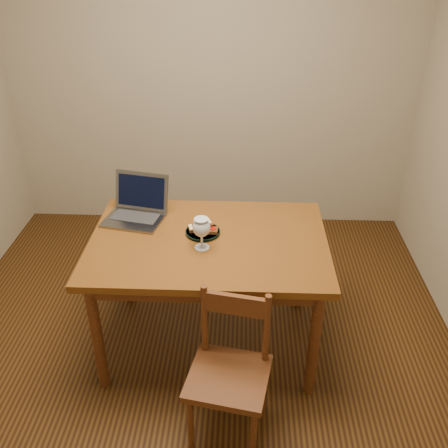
{
  "coord_description": "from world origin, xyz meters",
  "views": [
    {
      "loc": [
        0.27,
        -2.24,
        2.2
      ],
      "look_at": [
        0.17,
        0.13,
        0.8
      ],
      "focal_mm": 40.0,
      "sensor_mm": 36.0,
      "label": 1
    }
  ],
  "objects_px": {
    "chair": "(229,367)",
    "plate": "(203,232)",
    "table": "(209,252)",
    "milk_glass": "(202,233)",
    "laptop": "(137,206)"
  },
  "relations": [
    {
      "from": "milk_glass",
      "to": "chair",
      "type": "bearing_deg",
      "value": -72.96
    },
    {
      "from": "table",
      "to": "milk_glass",
      "type": "xyz_separation_m",
      "value": [
        -0.03,
        -0.09,
        0.18
      ]
    },
    {
      "from": "chair",
      "to": "plate",
      "type": "bearing_deg",
      "value": 114.88
    },
    {
      "from": "chair",
      "to": "milk_glass",
      "type": "height_order",
      "value": "milk_glass"
    },
    {
      "from": "milk_glass",
      "to": "laptop",
      "type": "distance_m",
      "value": 0.53
    },
    {
      "from": "table",
      "to": "milk_glass",
      "type": "height_order",
      "value": "milk_glass"
    },
    {
      "from": "plate",
      "to": "chair",
      "type": "bearing_deg",
      "value": -75.89
    },
    {
      "from": "milk_glass",
      "to": "laptop",
      "type": "xyz_separation_m",
      "value": [
        -0.41,
        0.33,
        -0.03
      ]
    },
    {
      "from": "plate",
      "to": "laptop",
      "type": "relative_size",
      "value": 0.5
    },
    {
      "from": "table",
      "to": "plate",
      "type": "distance_m",
      "value": 0.12
    },
    {
      "from": "chair",
      "to": "milk_glass",
      "type": "distance_m",
      "value": 0.69
    },
    {
      "from": "chair",
      "to": "plate",
      "type": "xyz_separation_m",
      "value": [
        -0.17,
        0.69,
        0.32
      ]
    },
    {
      "from": "laptop",
      "to": "table",
      "type": "bearing_deg",
      "value": -17.29
    },
    {
      "from": "table",
      "to": "laptop",
      "type": "bearing_deg",
      "value": 150.55
    },
    {
      "from": "milk_glass",
      "to": "table",
      "type": "bearing_deg",
      "value": 71.79
    }
  ]
}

